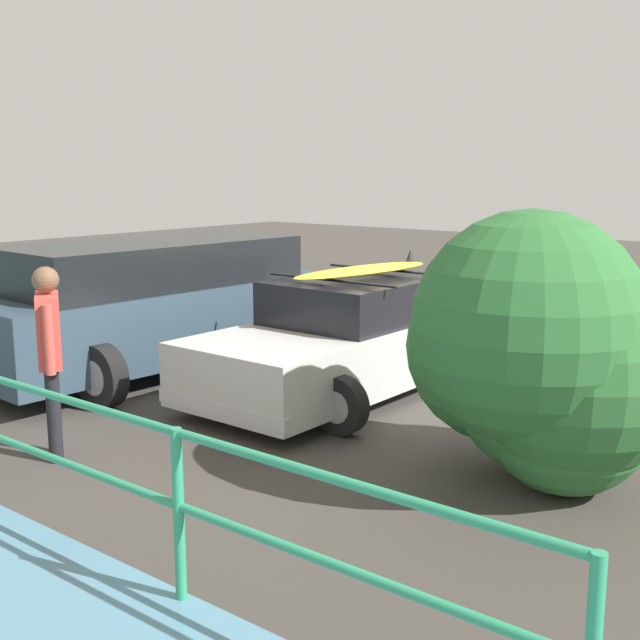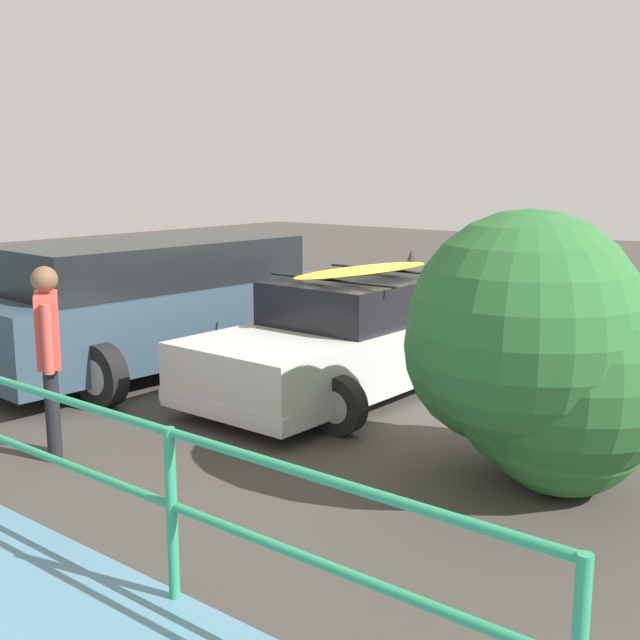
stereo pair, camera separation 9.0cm
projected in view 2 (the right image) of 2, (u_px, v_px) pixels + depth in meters
The scene contains 5 objects.
ground_plane at pixel (421, 386), 9.85m from camera, with size 44.00×44.00×0.02m, color #423D38.
sedan_car at pixel (354, 338), 9.52m from camera, with size 2.38×4.43×1.62m.
suv_car at pixel (157, 303), 10.46m from camera, with size 2.76×5.09×1.70m.
person_bystander at pixel (48, 344), 7.22m from camera, with size 0.59×0.45×1.77m.
bush_near_left at pixel (541, 362), 6.58m from camera, with size 2.40×2.31×2.33m.
Camera 2 is at (-5.00, 8.20, 2.62)m, focal length 45.00 mm.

